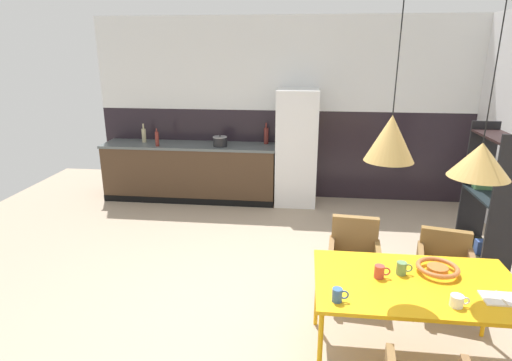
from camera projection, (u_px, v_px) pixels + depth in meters
ground_plane at (264, 316)px, 3.94m from camera, size 9.14×9.14×0.00m
back_wall_splashback_dark at (284, 153)px, 7.00m from camera, size 6.09×0.12×1.44m
back_wall_panel_upper at (286, 64)px, 6.57m from camera, size 6.09×0.12×1.44m
kitchen_counter at (190, 172)px, 6.90m from camera, size 2.80×0.63×0.92m
refrigerator_column at (297, 148)px, 6.58m from camera, size 0.63×0.60×1.80m
dining_table at (417, 288)px, 3.15m from camera, size 1.51×0.90×0.72m
armchair_head_of_table at (354, 249)px, 4.15m from camera, size 0.53×0.51×0.79m
armchair_near_window at (445, 259)px, 3.98m from camera, size 0.57×0.56×0.73m
fruit_bowl at (438, 268)px, 3.26m from camera, size 0.32×0.32×0.07m
open_book at (502, 299)px, 2.92m from camera, size 0.26×0.18×0.02m
mug_glass_clear at (338, 295)px, 2.89m from camera, size 0.12×0.07×0.10m
mug_tall_blue at (457, 301)px, 2.83m from camera, size 0.13×0.09×0.08m
mug_dark_espresso at (402, 268)px, 3.24m from camera, size 0.12×0.08×0.10m
mug_white_ceramic at (380, 272)px, 3.19m from camera, size 0.12×0.08×0.10m
cooking_pot at (220, 141)px, 6.59m from camera, size 0.22×0.22×0.18m
bottle_spice_small at (266, 135)px, 6.74m from camera, size 0.07×0.07×0.34m
bottle_wine_green at (157, 139)px, 6.59m from camera, size 0.06×0.06×0.28m
bottle_oil_tall at (144, 135)px, 6.87m from camera, size 0.07×0.07×0.30m
open_shelf_unit at (488, 202)px, 4.49m from camera, size 0.30×0.79×1.63m
pendant_lamp_over_table_near at (391, 138)px, 2.81m from camera, size 0.33×0.33×1.17m
pendant_lamp_over_table_far at (480, 160)px, 2.82m from camera, size 0.40×0.40×1.27m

